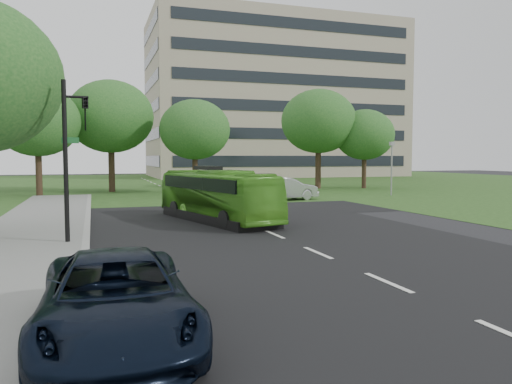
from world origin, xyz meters
TOP-DOWN VIEW (x-y plane):
  - ground at (0.00, 0.00)m, footprint 160.00×160.00m
  - street_surfaces at (-0.38, 22.75)m, footprint 120.00×120.00m
  - office_building at (21.96, 61.96)m, footprint 40.10×20.10m
  - tree_park_a at (-10.86, 26.33)m, footprint 6.55×6.55m
  - tree_park_b at (-5.22, 29.52)m, footprint 7.50×7.50m
  - tree_park_c at (1.51, 25.73)m, footprint 6.01×6.01m
  - tree_park_d at (14.30, 28.34)m, footprint 7.34×7.34m
  - tree_park_e at (18.74, 27.17)m, footprint 5.84×5.84m
  - bus at (-1.17, 6.92)m, footprint 4.22×9.11m
  - sedan at (6.10, 16.63)m, footprint 5.33×2.88m
  - suv at (-6.50, -8.00)m, footprint 2.51×5.33m
  - traffic_light at (-7.52, 2.00)m, footprint 0.93×0.28m
  - camera_pole at (16.00, 18.22)m, footprint 0.36×0.31m

SIDE VIEW (x-z plane):
  - ground at x=0.00m, z-range 0.00..0.00m
  - street_surfaces at x=-0.38m, z-range -0.05..0.10m
  - suv at x=-6.50m, z-range 0.00..1.47m
  - sedan at x=6.10m, z-range 0.00..1.67m
  - bus at x=-1.17m, z-range 0.00..2.47m
  - camera_pole at x=16.00m, z-range 0.63..4.95m
  - traffic_light at x=-7.52m, z-range 0.50..6.23m
  - tree_park_e at x=18.74m, z-range 1.40..9.17m
  - tree_park_c at x=1.51m, z-range 1.42..9.40m
  - tree_park_a at x=-10.86m, z-range 1.55..10.26m
  - tree_park_d at x=14.30m, z-range 1.72..11.43m
  - tree_park_b at x=-5.22m, z-range 1.72..11.55m
  - office_building at x=21.96m, z-range 0.00..25.00m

